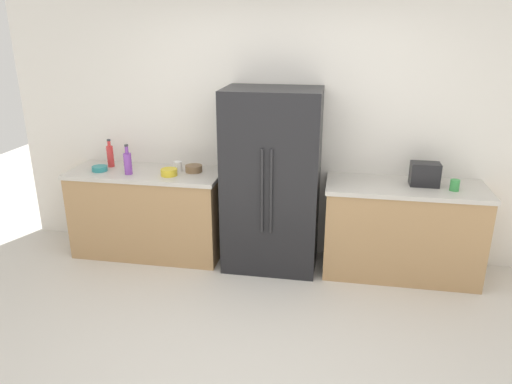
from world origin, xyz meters
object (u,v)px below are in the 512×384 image
Objects in this scene: bottle_a at (110,155)px; cup_a at (455,185)px; bowl_a at (194,168)px; refrigerator at (272,181)px; toaster at (425,174)px; bowl_b at (100,169)px; bowl_c at (169,172)px; cup_b at (178,166)px; bottle_b at (128,163)px.

cup_a is (3.29, -0.17, -0.07)m from bottle_a.
bottle_a is at bearing 178.50° from bowl_a.
bottle_a is at bearing 175.94° from refrigerator.
bowl_b is (-3.09, -0.10, -0.08)m from toaster.
bowl_b is at bearing -104.09° from bottle_a.
refrigerator reaches higher than bowl_b.
refrigerator is at bearing 3.86° from bowl_c.
bowl_c is (-2.36, -0.12, -0.07)m from toaster.
cup_b is at bearing 174.57° from refrigerator.
bottle_a is 0.72m from bowl_c.
cup_a is 3.33m from bowl_b.
bottle_a is (-3.05, 0.06, 0.01)m from toaster.
bowl_b is (-0.76, -0.14, -0.02)m from cup_b.
bottle_b reaches higher than bottle_a.
bottle_a is 0.73m from cup_b.
bottle_a is 2.90× the size of cup_a.
bowl_c is (-0.99, -0.07, 0.05)m from refrigerator.
cup_a is (1.62, -0.05, 0.07)m from refrigerator.
bowl_b is at bearing 179.91° from cup_a.
cup_a is at bearing -23.40° from toaster.
bottle_a reaches higher than cup_b.
bowl_b is (-3.33, 0.01, -0.02)m from cup_a.
bottle_b is 0.41m from bowl_c.
bottle_b is at bearing -157.24° from cup_b.
bottle_b is 0.48m from cup_b.
bottle_b reaches higher than toaster.
cup_b is at bearing 176.87° from cup_a.
refrigerator is 1.38m from toaster.
bottle_b is at bearing -176.17° from refrigerator.
cup_a is at bearing -3.13° from cup_b.
bottle_b is at bearing -162.48° from bowl_a.
bottle_b is 1.94× the size of bowl_b.
cup_a is (3.01, 0.04, -0.07)m from bottle_b.
toaster is 2.37m from bowl_c.
bowl_b is at bearing 178.27° from bowl_c.
cup_a is 1.02× the size of cup_b.
cup_a reaches higher than bowl_b.
refrigerator is 5.89× the size of bottle_b.
bowl_c reaches higher than bowl_b.
bottle_b is (0.29, -0.21, -0.00)m from bottle_a.
cup_b reaches higher than bowl_b.
refrigerator is 10.29× the size of bowl_a.
cup_b is at bearing 77.07° from bowl_c.
bowl_c is (-0.20, -0.16, 0.00)m from bowl_a.
toaster is 0.86× the size of bottle_b.
toaster is 2.33m from cup_b.
refrigerator reaches higher than cup_b.
bottle_b is 0.63m from bowl_a.
bowl_a is at bearing 8.63° from bowl_b.
refrigerator is 1.40m from bottle_b.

